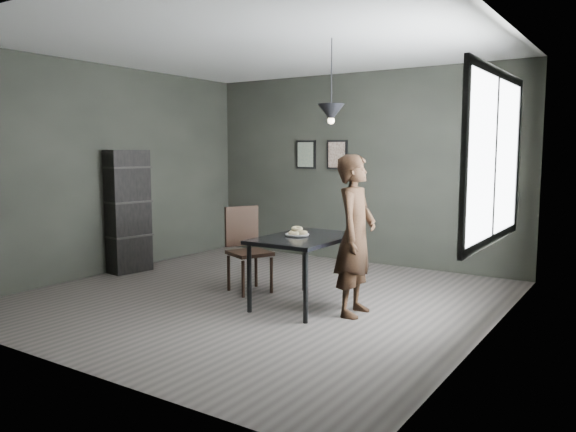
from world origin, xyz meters
The scene contains 13 objects.
ground centered at (0.00, 0.00, 0.00)m, with size 5.00×5.00×0.00m, color #35312E.
back_wall centered at (0.00, 2.50, 1.40)m, with size 5.00×0.10×2.80m, color black.
ceiling centered at (0.00, 0.00, 2.80)m, with size 5.00×5.00×0.02m.
window_assembly centered at (2.47, 0.20, 1.60)m, with size 0.04×1.96×1.56m.
cafe_table centered at (0.60, 0.00, 0.67)m, with size 0.80×1.20×0.75m.
white_plate centered at (0.50, -0.01, 0.76)m, with size 0.23×0.23×0.01m, color white.
donut_pile centered at (0.50, -0.01, 0.79)m, with size 0.21×0.21×0.09m.
woman centered at (1.20, -0.01, 0.81)m, with size 0.59×0.39×1.62m, color black.
wood_chair centered at (-0.33, 0.17, 0.57)m, with size 0.58×0.58×1.00m.
shelf_unit centered at (-2.32, 0.12, 0.84)m, with size 0.32×0.56×1.67m, color black.
pendant_lamp centered at (0.85, 0.10, 2.05)m, with size 0.28×0.28×0.86m.
framed_print_left centered at (-0.90, 2.47, 1.60)m, with size 0.34×0.04×0.44m.
framed_print_right centered at (-0.35, 2.47, 1.60)m, with size 0.34×0.04×0.44m.
Camera 1 is at (3.69, -5.05, 1.66)m, focal length 35.00 mm.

